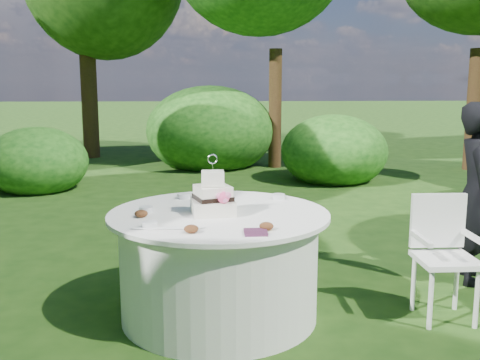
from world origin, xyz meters
name	(u,v)px	position (x,y,z in m)	size (l,w,h in m)	color
ground	(219,315)	(0.00, 0.00, 0.00)	(80.00, 80.00, 0.00)	#1A3C10
napkins	(256,232)	(0.22, -0.57, 0.78)	(0.14, 0.14, 0.02)	#471E3A
feather_plume	(169,228)	(-0.32, -0.43, 0.78)	(0.48, 0.07, 0.01)	white
guest	(476,193)	(2.15, 0.63, 0.76)	(0.55, 0.36, 1.51)	black
table	(219,264)	(0.00, 0.00, 0.39)	(1.56, 1.56, 0.77)	white
cake	(213,198)	(-0.04, -0.04, 0.88)	(0.32, 0.32, 0.42)	beige
chair	(442,246)	(1.60, -0.07, 0.52)	(0.42, 0.40, 0.88)	silver
votives	(193,206)	(-0.19, 0.13, 0.79)	(1.08, 0.98, 0.04)	silver
petal_cups	(198,223)	(-0.14, -0.37, 0.79)	(0.91, 0.50, 0.05)	#562D16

